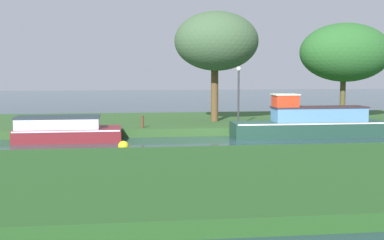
{
  "coord_description": "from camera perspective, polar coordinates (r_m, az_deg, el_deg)",
  "views": [
    {
      "loc": [
        -5.94,
        -24.22,
        3.35
      ],
      "look_at": [
        -2.47,
        1.2,
        0.9
      ],
      "focal_mm": 50.64,
      "sensor_mm": 36.0,
      "label": 1
    }
  ],
  "objects": [
    {
      "name": "ground_plane",
      "position": [
        25.16,
        5.97,
        -2.23
      ],
      "size": [
        120.0,
        120.0,
        0.0
      ],
      "primitive_type": "plane",
      "color": "#263D45"
    },
    {
      "name": "channel_buoy",
      "position": [
        22.06,
        -7.24,
        -2.75
      ],
      "size": [
        0.43,
        0.43,
        0.43
      ],
      "primitive_type": "sphere",
      "color": "yellow",
      "rests_on": "ground_plane"
    },
    {
      "name": "maroon_barge",
      "position": [
        25.69,
        -13.21,
        -1.03
      ],
      "size": [
        4.82,
        2.27,
        1.16
      ],
      "color": "maroon",
      "rests_on": "ground_plane"
    },
    {
      "name": "riverbank_far",
      "position": [
        31.93,
        3.0,
        -0.21
      ],
      "size": [
        72.0,
        10.0,
        0.4
      ],
      "primitive_type": "cube",
      "color": "#2E5426",
      "rests_on": "ground_plane"
    },
    {
      "name": "riverbank_near",
      "position": [
        16.63,
        13.38,
        -5.61
      ],
      "size": [
        72.0,
        10.0,
        0.4
      ],
      "primitive_type": "cube",
      "color": "#234D1E",
      "rests_on": "ground_plane"
    },
    {
      "name": "forest_narrowboat",
      "position": [
        27.21,
        12.33,
        -0.31
      ],
      "size": [
        7.59,
        1.65,
        2.12
      ],
      "color": "#1E3F32",
      "rests_on": "ground_plane"
    },
    {
      "name": "lamp_post",
      "position": [
        28.22,
        4.92,
        3.32
      ],
      "size": [
        0.24,
        0.24,
        3.05
      ],
      "color": "#333338",
      "rests_on": "riverbank_far"
    },
    {
      "name": "willow_tree_centre",
      "position": [
        32.43,
        15.89,
        6.85
      ],
      "size": [
        5.37,
        3.84,
        5.55
      ],
      "color": "brown",
      "rests_on": "riverbank_far"
    },
    {
      "name": "willow_tree_left",
      "position": [
        29.79,
        2.59,
        8.26
      ],
      "size": [
        4.6,
        4.12,
        6.05
      ],
      "color": "brown",
      "rests_on": "riverbank_far"
    },
    {
      "name": "mooring_post_near",
      "position": [
        27.04,
        -5.25,
        -0.19
      ],
      "size": [
        0.15,
        0.15,
        0.6
      ],
      "primitive_type": "cylinder",
      "color": "#533524",
      "rests_on": "riverbank_far"
    }
  ]
}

